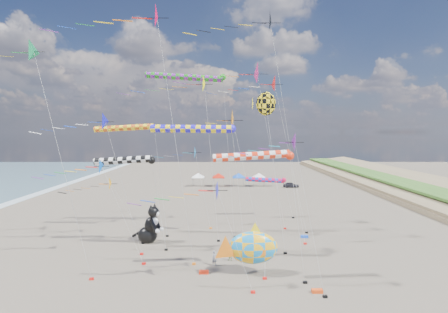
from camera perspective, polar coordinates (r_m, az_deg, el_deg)
ground at (r=28.67m, az=-0.16°, el=-23.77°), size 260.00×260.00×0.00m
delta_kite_0 at (r=42.42m, az=-6.19°, el=11.32°), size 12.16×2.21×20.24m
delta_kite_1 at (r=47.94m, az=-6.94°, el=0.25°), size 10.51×1.97×11.59m
delta_kite_2 at (r=35.60m, az=-29.17°, el=14.01°), size 12.36×2.05×21.26m
delta_kite_3 at (r=45.55m, az=-17.71°, el=-4.61°), size 9.20×1.88×7.97m
delta_kite_4 at (r=46.10m, az=7.74°, el=11.18°), size 12.13×2.36×20.62m
delta_kite_5 at (r=36.99m, az=-13.86°, el=21.26°), size 15.11×2.59×26.00m
delta_kite_6 at (r=42.70m, az=6.31°, el=20.39°), size 13.73×2.54×26.98m
delta_kite_7 at (r=39.22m, az=-18.49°, el=5.00°), size 10.00×2.05×15.56m
delta_kite_8 at (r=28.62m, az=-4.53°, el=-6.15°), size 10.48×1.85×9.62m
delta_kite_9 at (r=48.10m, az=4.96°, el=13.30°), size 14.91×3.31×23.00m
delta_kite_10 at (r=36.52m, az=1.65°, el=5.65°), size 9.80×2.43×15.87m
delta_kite_11 at (r=27.68m, az=9.11°, el=1.62°), size 8.13×1.68×13.46m
delta_kite_12 at (r=36.68m, az=-19.52°, el=-2.06°), size 9.46×1.72×10.90m
windsock_0 at (r=54.33m, az=7.05°, el=-3.85°), size 7.64×0.73×6.37m
windsock_1 at (r=44.20m, az=-5.95°, el=12.67°), size 11.19×0.80×20.52m
windsock_2 at (r=40.17m, az=-15.58°, el=-0.67°), size 8.02×0.83×10.66m
windsock_3 at (r=35.32m, az=-4.71°, el=4.45°), size 9.93×0.84×14.11m
windsock_4 at (r=45.48m, az=-15.53°, el=4.44°), size 9.25×0.77×14.28m
windsock_5 at (r=30.16m, az=5.23°, el=-0.01°), size 8.32×0.73×11.69m
angelfish_kite at (r=39.83m, az=6.60°, el=8.37°), size 3.74×3.02×17.87m
cat_inflatable at (r=43.89m, az=-12.05°, el=-10.56°), size 3.94×2.95×4.78m
fish_inflatable at (r=33.69m, az=4.64°, el=-14.58°), size 6.23×2.99×4.98m
person_adult at (r=36.36m, az=-1.57°, el=-16.28°), size 0.66×0.60×1.52m
child_green at (r=37.68m, az=1.10°, el=-15.83°), size 0.58×0.46×1.15m
child_blue at (r=37.60m, az=3.92°, el=-15.92°), size 0.70×0.58×1.11m
kite_bag_0 at (r=40.25m, az=4.09°, el=-15.17°), size 0.90×0.44×0.30m
kite_bag_1 at (r=46.50m, az=12.99°, el=-12.61°), size 0.90×0.44×0.30m
kite_bag_2 at (r=34.78m, az=-3.31°, el=-18.33°), size 0.90×0.44×0.30m
kite_bag_3 at (r=32.08m, az=14.98°, el=-20.45°), size 0.90×0.44×0.30m
tent_row at (r=85.99m, az=0.75°, el=-2.82°), size 19.20×4.20×3.80m
parked_car at (r=85.96m, az=10.90°, el=-4.58°), size 3.91×1.93×1.28m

